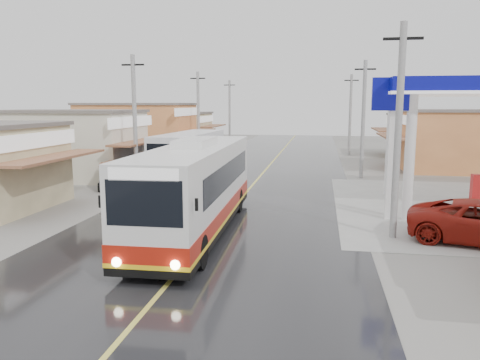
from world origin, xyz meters
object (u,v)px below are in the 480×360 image
at_px(cyclist, 182,171).
at_px(tyre_stack, 143,186).
at_px(coach_bus, 197,188).
at_px(tricycle_far, 116,173).
at_px(tricycle_near, 111,175).
at_px(second_bus, 189,154).

relative_size(cyclist, tyre_stack, 2.45).
bearing_deg(tyre_stack, coach_bus, -56.54).
xyz_separation_m(coach_bus, cyclist, (-4.22, 11.79, -1.08)).
distance_m(tricycle_far, tyre_stack, 1.99).
bearing_deg(tricycle_near, cyclist, 25.40).
height_order(coach_bus, second_bus, coach_bus).
bearing_deg(tricycle_far, tricycle_near, -104.28).
bearing_deg(cyclist, coach_bus, -65.53).
bearing_deg(tyre_stack, tricycle_near, -172.97).
relative_size(coach_bus, tricycle_far, 5.58).
xyz_separation_m(tricycle_near, tricycle_far, (0.09, 0.52, 0.04)).
height_order(tricycle_near, tyre_stack, tricycle_near).
bearing_deg(tricycle_far, coach_bus, -53.54).
height_order(second_bus, tricycle_far, second_bus).
distance_m(coach_bus, tyre_stack, 10.24).
bearing_deg(second_bus, tricycle_far, -122.03).
bearing_deg(tricycle_far, tyre_stack, -12.59).
relative_size(tricycle_near, tyre_stack, 2.48).
height_order(coach_bus, tricycle_far, coach_bus).
height_order(coach_bus, tyre_stack, coach_bus).
relative_size(cyclist, tricycle_far, 1.02).
height_order(coach_bus, tricycle_near, coach_bus).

